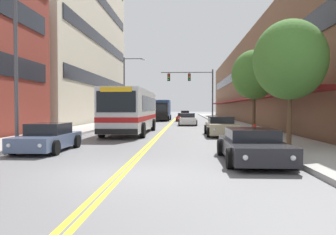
{
  "coord_description": "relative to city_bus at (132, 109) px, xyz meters",
  "views": [
    {
      "loc": [
        1.89,
        -9.21,
        1.91
      ],
      "look_at": [
        0.25,
        20.73,
        1.04
      ],
      "focal_mm": 35.0,
      "sensor_mm": 36.0,
      "label": 1
    }
  ],
  "objects": [
    {
      "name": "ground_plane",
      "position": [
        2.19,
        21.64,
        -1.81
      ],
      "size": [
        240.0,
        240.0,
        0.0
      ],
      "primitive_type": "plane",
      "color": "slate"
    },
    {
      "name": "sidewalk_left",
      "position": [
        -5.01,
        21.64,
        -1.72
      ],
      "size": [
        3.39,
        106.0,
        0.17
      ],
      "color": "#9E9B96",
      "rests_on": "ground_plane"
    },
    {
      "name": "sidewalk_right",
      "position": [
        9.38,
        21.64,
        -1.72
      ],
      "size": [
        3.39,
        106.0,
        0.17
      ],
      "color": "#9E9B96",
      "rests_on": "ground_plane"
    },
    {
      "name": "centre_line",
      "position": [
        2.19,
        21.64,
        -1.8
      ],
      "size": [
        0.34,
        106.0,
        0.01
      ],
      "color": "yellow",
      "rests_on": "ground_plane"
    },
    {
      "name": "office_tower_left",
      "position": [
        -12.94,
        18.46,
        14.18
      ],
      "size": [
        12.08,
        30.65,
        31.97
      ],
      "color": "beige",
      "rests_on": "ground_plane"
    },
    {
      "name": "storefront_row_right",
      "position": [
        15.31,
        21.64,
        3.58
      ],
      "size": [
        9.1,
        68.0,
        10.78
      ],
      "color": "brown",
      "rests_on": "ground_plane"
    },
    {
      "name": "city_bus",
      "position": [
        0.0,
        0.0,
        0.0
      ],
      "size": [
        2.95,
        11.14,
        3.2
      ],
      "color": "silver",
      "rests_on": "ground_plane"
    },
    {
      "name": "car_slate_blue_parked_left_near",
      "position": [
        -2.06,
        -10.36,
        -1.23
      ],
      "size": [
        1.99,
        4.31,
        1.24
      ],
      "color": "#475675",
      "rests_on": "ground_plane"
    },
    {
      "name": "car_charcoal_parked_right_foreground",
      "position": [
        6.45,
        -12.75,
        -1.25
      ],
      "size": [
        2.17,
        4.85,
        1.17
      ],
      "color": "#232328",
      "rests_on": "ground_plane"
    },
    {
      "name": "car_beige_parked_right_mid",
      "position": [
        6.5,
        -1.84,
        -1.18
      ],
      "size": [
        2.12,
        4.84,
        1.32
      ],
      "color": "#BCAD89",
      "rests_on": "ground_plane"
    },
    {
      "name": "car_black_moving_lead",
      "position": [
        3.92,
        40.07,
        -1.16
      ],
      "size": [
        2.07,
        4.72,
        1.39
      ],
      "color": "black",
      "rests_on": "ground_plane"
    },
    {
      "name": "car_red_moving_second",
      "position": [
        3.71,
        23.2,
        -1.25
      ],
      "size": [
        2.09,
        4.66,
        1.17
      ],
      "color": "maroon",
      "rests_on": "ground_plane"
    },
    {
      "name": "car_white_moving_third",
      "position": [
        4.29,
        11.84,
        -1.19
      ],
      "size": [
        2.02,
        4.38,
        1.33
      ],
      "color": "white",
      "rests_on": "ground_plane"
    },
    {
      "name": "box_truck",
      "position": [
        0.43,
        24.9,
        -0.21
      ],
      "size": [
        2.61,
        8.01,
        3.1
      ],
      "color": "black",
      "rests_on": "ground_plane"
    },
    {
      "name": "traffic_signal_mast",
      "position": [
        5.21,
        16.3,
        2.98
      ],
      "size": [
        6.5,
        0.38,
        6.7
      ],
      "color": "#47474C",
      "rests_on": "ground_plane"
    },
    {
      "name": "street_lamp_left_near",
      "position": [
        -2.79,
        -11.05,
        2.87
      ],
      "size": [
        2.35,
        0.28,
        7.84
      ],
      "color": "#47474C",
      "rests_on": "ground_plane"
    },
    {
      "name": "street_lamp_left_far",
      "position": [
        -2.74,
        13.3,
        2.87
      ],
      "size": [
        2.57,
        0.28,
        7.79
      ],
      "color": "#47474C",
      "rests_on": "ground_plane"
    },
    {
      "name": "street_tree_right_near",
      "position": [
        8.72,
        -9.59,
        2.26
      ],
      "size": [
        3.25,
        3.25,
        5.69
      ],
      "color": "brown",
      "rests_on": "sidewalk_right"
    },
    {
      "name": "street_tree_right_mid",
      "position": [
        8.96,
        -0.79,
        2.48
      ],
      "size": [
        3.21,
        3.21,
        5.9
      ],
      "color": "brown",
      "rests_on": "sidewalk_right"
    },
    {
      "name": "fire_hydrant",
      "position": [
        8.13,
        -5.01,
        -1.25
      ],
      "size": [
        0.32,
        0.24,
        0.78
      ],
      "color": "red",
      "rests_on": "sidewalk_right"
    }
  ]
}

